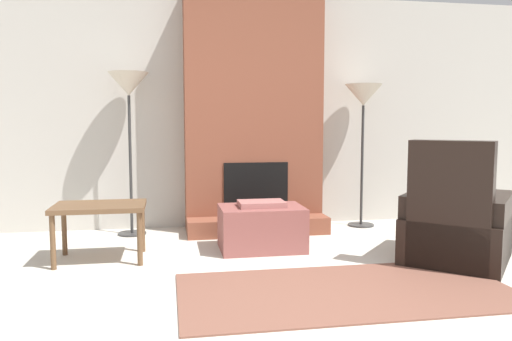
{
  "coord_description": "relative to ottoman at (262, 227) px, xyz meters",
  "views": [
    {
      "loc": [
        -0.93,
        -2.41,
        1.17
      ],
      "look_at": [
        0.0,
        2.82,
        0.66
      ],
      "focal_mm": 35.0,
      "sensor_mm": 36.0,
      "label": 1
    }
  ],
  "objects": [
    {
      "name": "wall_back",
      "position": [
        0.08,
        1.18,
        1.09
      ],
      "size": [
        7.66,
        0.06,
        2.6
      ],
      "primitive_type": "cube",
      "color": "#BCB7AD",
      "rests_on": "ground_plane"
    },
    {
      "name": "fireplace",
      "position": [
        0.08,
        0.94,
        1.02
      ],
      "size": [
        1.49,
        0.68,
        2.6
      ],
      "color": "brown",
      "rests_on": "ground_plane"
    },
    {
      "name": "ottoman",
      "position": [
        0.0,
        0.0,
        0.0
      ],
      "size": [
        0.77,
        0.53,
        0.45
      ],
      "color": "#8C4C47",
      "rests_on": "ground_plane"
    },
    {
      "name": "armchair",
      "position": [
        1.54,
        -0.69,
        0.08
      ],
      "size": [
        1.24,
        1.25,
        1.04
      ],
      "rotation": [
        0.0,
        0.0,
        2.42
      ],
      "color": "black",
      "rests_on": "ground_plane"
    },
    {
      "name": "side_table",
      "position": [
        -1.42,
        -0.11,
        0.21
      ],
      "size": [
        0.76,
        0.53,
        0.48
      ],
      "color": "brown",
      "rests_on": "ground_plane"
    },
    {
      "name": "floor_lamp_left",
      "position": [
        -1.23,
        0.86,
        1.28
      ],
      "size": [
        0.41,
        0.41,
        1.69
      ],
      "color": "#333333",
      "rests_on": "ground_plane"
    },
    {
      "name": "floor_lamp_right",
      "position": [
        1.32,
        0.86,
        1.2
      ],
      "size": [
        0.41,
        0.41,
        1.6
      ],
      "color": "#333333",
      "rests_on": "ground_plane"
    },
    {
      "name": "area_rug",
      "position": [
        0.37,
        -1.25,
        -0.2
      ],
      "size": [
        2.34,
        1.15,
        0.01
      ],
      "primitive_type": "cube",
      "color": "brown",
      "rests_on": "ground_plane"
    }
  ]
}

